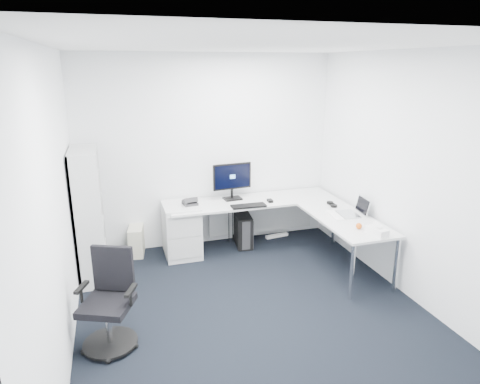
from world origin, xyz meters
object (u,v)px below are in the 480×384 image
object	(u,v)px
task_chair	(106,303)
monitor	(232,181)
bookshelf	(89,215)
laptop	(349,206)
l_desk	(260,232)

from	to	relation	value
task_chair	monitor	distance (m)	2.65
bookshelf	monitor	size ratio (longest dim) A/B	2.87
task_chair	laptop	bearing A→B (deg)	40.03
l_desk	bookshelf	distance (m)	2.22
bookshelf	task_chair	world-z (taller)	bookshelf
bookshelf	task_chair	bearing A→B (deg)	-84.04
l_desk	laptop	distance (m)	1.23
laptop	l_desk	bearing A→B (deg)	153.34
task_chair	monitor	size ratio (longest dim) A/B	1.66
l_desk	laptop	bearing A→B (deg)	-32.38
l_desk	monitor	distance (m)	0.81
bookshelf	laptop	size ratio (longest dim) A/B	5.00
l_desk	laptop	size ratio (longest dim) A/B	7.45
l_desk	task_chair	bearing A→B (deg)	-143.73
l_desk	bookshelf	xyz separation A→B (m)	(-2.17, 0.05, 0.45)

